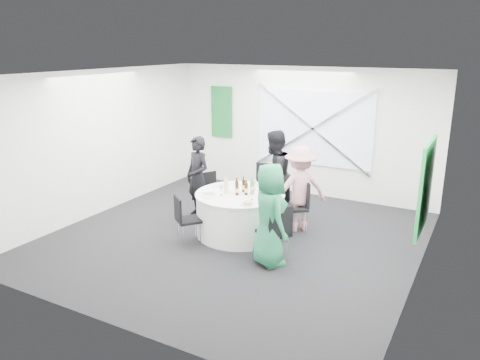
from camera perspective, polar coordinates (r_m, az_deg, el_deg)
The scene contains 46 objects.
floor at distance 8.21m, azimuth -0.67°, elevation -7.06°, with size 6.00×6.00×0.00m, color black.
ceiling at distance 7.56m, azimuth -0.75°, elevation 12.84°, with size 6.00×6.00×0.00m, color silver.
wall_back at distance 10.43m, azimuth 7.43°, elevation 5.89°, with size 6.00×6.00×0.00m, color white.
wall_front at distance 5.47m, azimuth -16.34°, elevation -4.21°, with size 6.00×6.00×0.00m, color white.
wall_left at distance 9.57m, azimuth -16.63°, elevation 4.42°, with size 6.00×6.00×0.00m, color white.
wall_right at distance 6.87m, azimuth 21.69°, elevation -0.56°, with size 6.00×6.00×0.00m, color white.
window_panel at distance 10.27m, azimuth 8.93°, elevation 6.24°, with size 2.60×0.03×1.60m, color silver.
window_brace_a at distance 10.24m, azimuth 8.86°, elevation 6.21°, with size 0.05×0.05×3.16m, color silver.
window_brace_b at distance 10.24m, azimuth 8.86°, elevation 6.21°, with size 0.05×0.05×3.16m, color silver.
green_banner at distance 11.21m, azimuth -2.26°, elevation 8.28°, with size 0.55×0.04×1.20m, color #146424.
green_sign at distance 7.50m, azimuth 21.69°, elevation -0.79°, with size 0.05×1.20×1.40m, color #1A9339.
banquet_table at distance 8.23m, azimuth 0.00°, elevation -4.14°, with size 1.56×1.56×0.76m.
chair_back at distance 9.06m, azimuth 2.95°, elevation -0.74°, with size 0.48×0.49×1.03m.
chair_back_left at distance 9.13m, azimuth -3.65°, elevation -1.33°, with size 0.53×0.53×0.85m.
chair_back_right at distance 8.36m, azimuth 7.24°, elevation -2.71°, with size 0.60×0.59×0.94m.
chair_front_right at distance 7.15m, azimuth 4.47°, elevation -5.99°, with size 0.59×0.59×0.94m.
chair_front_left at distance 7.89m, azimuth -6.82°, elevation -4.42°, with size 0.53×0.53×0.83m.
person_man_back_left at distance 9.02m, azimuth -5.18°, elevation 0.35°, with size 0.58×0.38×1.58m, color black.
person_man_back at distance 8.88m, azimuth 4.14°, elevation 0.60°, with size 0.84×0.46×1.72m, color black.
person_woman_pink at distance 8.37m, azimuth 7.29°, elevation -1.08°, with size 1.00×0.47×1.55m, color pink.
person_woman_green at distance 7.03m, azimuth 3.63°, elevation -4.26°, with size 0.77×0.50×1.58m, color #217A4E.
plate_back at distance 8.55m, azimuth 1.67°, elevation -0.64°, with size 0.28×0.28×0.01m.
plate_back_left at distance 8.51m, azimuth -2.37°, elevation -0.72°, with size 0.27×0.27×0.01m.
plate_back_right at distance 8.14m, azimuth 3.93°, elevation -1.49°, with size 0.28×0.28×0.04m.
plate_front_right at distance 7.55m, azimuth 0.95°, elevation -2.89°, with size 0.25×0.25×0.04m.
plate_front_left at distance 7.96m, azimuth -3.80°, elevation -1.95°, with size 0.27×0.27×0.01m.
napkin at distance 8.03m, azimuth -3.88°, elevation -1.53°, with size 0.19×0.13×0.05m, color silver.
beer_bottle_a at distance 8.15m, azimuth -0.41°, elevation -0.82°, with size 0.06×0.06×0.26m.
beer_bottle_b at distance 8.15m, azimuth 0.46°, elevation -0.74°, with size 0.06×0.06×0.28m.
beer_bottle_c at distance 8.00m, azimuth 0.76°, elevation -1.13°, with size 0.06×0.06×0.26m.
beer_bottle_d at distance 7.99m, azimuth -0.37°, elevation -1.14°, with size 0.06×0.06×0.26m.
green_water_bottle at distance 8.04m, azimuth 1.50°, elevation -0.92°, with size 0.08×0.08×0.30m.
clear_water_bottle at distance 8.10m, azimuth -1.70°, elevation -0.74°, with size 0.08×0.08×0.31m.
wine_glass_a at distance 7.93m, azimuth 2.79°, elevation -1.11°, with size 0.07×0.07×0.17m.
wine_glass_b at distance 7.97m, azimuth -2.31°, elevation -1.02°, with size 0.07×0.07×0.17m.
wine_glass_c at distance 7.74m, azimuth 1.49°, elevation -1.55°, with size 0.07×0.07×0.17m.
wine_glass_d at distance 8.28m, azimuth 1.81°, elevation -0.35°, with size 0.07×0.07×0.17m.
wine_glass_e at distance 8.40m, azimuth 0.54°, elevation -0.10°, with size 0.07×0.07×0.17m.
fork_a at distance 8.64m, azimuth -0.99°, elevation -0.48°, with size 0.01×0.15×0.01m, color silver.
knife_a at distance 8.46m, azimuth -3.04°, elevation -0.86°, with size 0.01×0.15×0.01m, color silver.
fork_b at distance 8.19m, azimuth -4.00°, elevation -1.46°, with size 0.01×0.15×0.01m, color silver.
knife_b at distance 7.87m, azimuth -3.72°, elevation -2.20°, with size 0.01×0.15×0.01m, color silver.
fork_c at distance 7.57m, azimuth 0.65°, elevation -2.93°, with size 0.01×0.15×0.01m, color silver.
knife_c at distance 7.71m, azimuth 2.88°, elevation -2.58°, with size 0.01×0.15×0.01m, color silver.
fork_d at distance 8.00m, azimuth 4.01°, elevation -1.91°, with size 0.01×0.15×0.01m, color silver.
knife_d at distance 8.33m, azimuth 3.69°, elevation -1.16°, with size 0.01×0.15×0.01m, color silver.
Camera 1 is at (3.70, -6.58, 3.25)m, focal length 35.00 mm.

